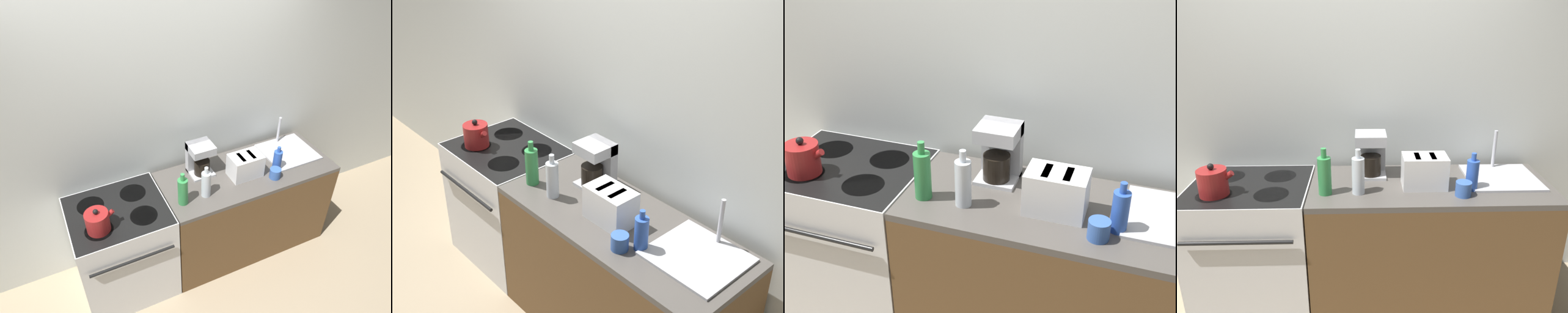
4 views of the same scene
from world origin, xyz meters
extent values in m
cube|color=silver|center=(0.00, 0.72, 1.30)|extent=(8.00, 0.05, 2.60)
cube|color=silver|center=(-0.62, 0.33, 0.46)|extent=(0.77, 0.66, 0.92)
cube|color=black|center=(-0.62, 0.33, 0.91)|extent=(0.76, 0.65, 0.02)
cylinder|color=black|center=(-0.79, 0.19, 0.91)|extent=(0.21, 0.21, 0.01)
cylinder|color=black|center=(-0.45, 0.19, 0.91)|extent=(0.21, 0.21, 0.01)
cylinder|color=black|center=(-0.79, 0.47, 0.91)|extent=(0.21, 0.21, 0.01)
cylinder|color=black|center=(-0.45, 0.47, 0.91)|extent=(0.21, 0.21, 0.01)
cylinder|color=black|center=(-0.62, -0.03, 0.71)|extent=(0.66, 0.02, 0.02)
cube|color=brown|center=(0.55, 0.32, 0.44)|extent=(1.55, 0.64, 0.88)
cube|color=#514C47|center=(0.55, 0.32, 0.90)|extent=(1.55, 0.64, 0.04)
cylinder|color=maroon|center=(-0.79, 0.20, 1.00)|extent=(0.17, 0.17, 0.16)
sphere|color=black|center=(-0.79, 0.20, 1.10)|extent=(0.04, 0.04, 0.04)
cylinder|color=maroon|center=(-0.71, 0.20, 1.03)|extent=(0.10, 0.03, 0.08)
cube|color=white|center=(0.50, 0.28, 1.02)|extent=(0.28, 0.18, 0.21)
cube|color=black|center=(0.46, 0.28, 1.12)|extent=(0.03, 0.13, 0.01)
cube|color=black|center=(0.55, 0.28, 1.12)|extent=(0.03, 0.13, 0.01)
cube|color=#B7B7BC|center=(0.17, 0.46, 0.93)|extent=(0.20, 0.19, 0.02)
cube|color=#B7B7BC|center=(0.17, 0.53, 1.07)|extent=(0.20, 0.06, 0.30)
cube|color=#B7B7BC|center=(0.17, 0.46, 1.18)|extent=(0.20, 0.19, 0.07)
cylinder|color=black|center=(0.17, 0.44, 1.00)|extent=(0.14, 0.14, 0.13)
cylinder|color=#338C47|center=(-0.12, 0.19, 1.03)|extent=(0.08, 0.08, 0.24)
cylinder|color=#338C47|center=(-0.12, 0.19, 1.18)|extent=(0.03, 0.03, 0.06)
cylinder|color=#2D56B7|center=(0.79, 0.22, 1.01)|extent=(0.08, 0.08, 0.19)
cylinder|color=#2D56B7|center=(0.79, 0.22, 1.13)|extent=(0.03, 0.03, 0.05)
cylinder|color=silver|center=(0.09, 0.20, 1.03)|extent=(0.08, 0.08, 0.23)
cylinder|color=silver|center=(0.09, 0.20, 1.17)|extent=(0.03, 0.03, 0.06)
cylinder|color=#3860B2|center=(0.72, 0.14, 0.96)|extent=(0.10, 0.10, 0.09)
camera|label=1|loc=(-0.95, -1.83, 3.06)|focal=35.00mm
camera|label=2|loc=(2.31, -1.50, 2.74)|focal=50.00mm
camera|label=3|loc=(0.87, -1.79, 2.33)|focal=50.00mm
camera|label=4|loc=(0.11, -1.92, 1.95)|focal=35.00mm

